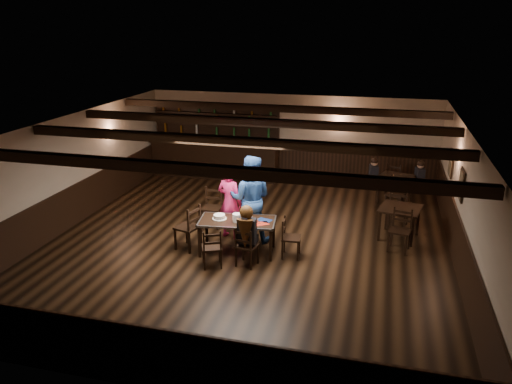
% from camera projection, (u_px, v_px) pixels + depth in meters
% --- Properties ---
extents(ground, '(10.00, 10.00, 0.00)m').
position_uv_depth(ground, '(248.00, 242.00, 11.45)').
color(ground, black).
rests_on(ground, ground).
extents(room_shell, '(9.02, 10.02, 2.71)m').
position_uv_depth(room_shell, '(248.00, 169.00, 10.91)').
color(room_shell, beige).
rests_on(room_shell, ground).
extents(dining_table, '(1.73, 1.02, 0.75)m').
position_uv_depth(dining_table, '(237.00, 223.00, 10.76)').
color(dining_table, black).
rests_on(dining_table, ground).
extents(chair_near_left, '(0.51, 0.50, 0.84)m').
position_uv_depth(chair_near_left, '(212.00, 246.00, 10.12)').
color(chair_near_left, black).
rests_on(chair_near_left, ground).
extents(chair_near_right, '(0.48, 0.46, 0.87)m').
position_uv_depth(chair_near_right, '(245.00, 244.00, 10.17)').
color(chair_near_right, black).
rests_on(chair_near_right, ground).
extents(chair_end_left, '(0.57, 0.59, 1.03)m').
position_uv_depth(chair_end_left, '(191.00, 224.00, 10.92)').
color(chair_end_left, black).
rests_on(chair_end_left, ground).
extents(chair_end_right, '(0.42, 0.44, 0.88)m').
position_uv_depth(chair_end_right, '(288.00, 234.00, 10.62)').
color(chair_end_right, black).
rests_on(chair_end_right, ground).
extents(chair_far_pushed, '(0.46, 0.44, 0.97)m').
position_uv_depth(chair_far_pushed, '(213.00, 204.00, 12.23)').
color(chair_far_pushed, black).
rests_on(chair_far_pushed, ground).
extents(woman_pink, '(0.72, 0.58, 1.72)m').
position_uv_depth(woman_pink, '(230.00, 202.00, 11.48)').
color(woman_pink, '#E82B89').
rests_on(woman_pink, ground).
extents(man_blue, '(1.05, 0.86, 2.01)m').
position_uv_depth(man_blue, '(250.00, 199.00, 11.28)').
color(man_blue, navy).
rests_on(man_blue, ground).
extents(seated_person, '(0.37, 0.55, 0.90)m').
position_uv_depth(seated_person, '(247.00, 227.00, 10.09)').
color(seated_person, black).
rests_on(seated_person, ground).
extents(cake, '(0.31, 0.31, 0.10)m').
position_uv_depth(cake, '(219.00, 217.00, 10.80)').
color(cake, white).
rests_on(cake, dining_table).
extents(plate_stack_a, '(0.19, 0.19, 0.18)m').
position_uv_depth(plate_stack_a, '(237.00, 218.00, 10.64)').
color(plate_stack_a, white).
rests_on(plate_stack_a, dining_table).
extents(plate_stack_b, '(0.15, 0.15, 0.18)m').
position_uv_depth(plate_stack_b, '(249.00, 216.00, 10.75)').
color(plate_stack_b, white).
rests_on(plate_stack_b, dining_table).
extents(tea_light, '(0.05, 0.05, 0.06)m').
position_uv_depth(tea_light, '(240.00, 218.00, 10.82)').
color(tea_light, '#A5A8AD').
rests_on(tea_light, dining_table).
extents(salt_shaker, '(0.04, 0.04, 0.10)m').
position_uv_depth(salt_shaker, '(255.00, 220.00, 10.61)').
color(salt_shaker, silver).
rests_on(salt_shaker, dining_table).
extents(pepper_shaker, '(0.04, 0.04, 0.09)m').
position_uv_depth(pepper_shaker, '(257.00, 221.00, 10.56)').
color(pepper_shaker, '#A5A8AD').
rests_on(pepper_shaker, dining_table).
extents(drink_glass, '(0.07, 0.07, 0.11)m').
position_uv_depth(drink_glass, '(249.00, 216.00, 10.80)').
color(drink_glass, silver).
rests_on(drink_glass, dining_table).
extents(menu_red, '(0.37, 0.34, 0.00)m').
position_uv_depth(menu_red, '(261.00, 223.00, 10.56)').
color(menu_red, maroon).
rests_on(menu_red, dining_table).
extents(menu_blue, '(0.36, 0.30, 0.00)m').
position_uv_depth(menu_blue, '(264.00, 220.00, 10.74)').
color(menu_blue, '#0F204C').
rests_on(menu_blue, dining_table).
extents(bar_counter, '(4.31, 0.70, 2.20)m').
position_uv_depth(bar_counter, '(215.00, 155.00, 16.09)').
color(bar_counter, black).
rests_on(bar_counter, ground).
extents(back_table_a, '(1.06, 1.06, 0.75)m').
position_uv_depth(back_table_a, '(400.00, 212.00, 11.49)').
color(back_table_a, black).
rests_on(back_table_a, ground).
extents(back_table_b, '(1.14, 1.14, 0.75)m').
position_uv_depth(back_table_b, '(396.00, 180.00, 13.78)').
color(back_table_b, black).
rests_on(back_table_b, ground).
extents(bg_patron_left, '(0.28, 0.39, 0.74)m').
position_uv_depth(bg_patron_left, '(374.00, 171.00, 14.00)').
color(bg_patron_left, black).
rests_on(bg_patron_left, ground).
extents(bg_patron_right, '(0.28, 0.38, 0.71)m').
position_uv_depth(bg_patron_right, '(420.00, 173.00, 13.83)').
color(bg_patron_right, black).
rests_on(bg_patron_right, ground).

